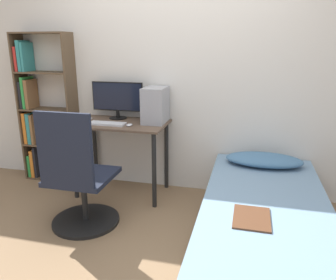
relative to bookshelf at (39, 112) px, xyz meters
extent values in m
plane|color=#846647|center=(1.57, -1.24, -0.81)|extent=(14.00, 14.00, 0.00)
cube|color=silver|center=(1.57, 0.14, 0.44)|extent=(8.00, 0.05, 2.50)
cube|color=brown|center=(1.06, -0.17, -0.04)|extent=(0.95, 0.57, 0.02)
cylinder|color=black|center=(0.63, -0.41, -0.43)|extent=(0.04, 0.04, 0.75)
cylinder|color=black|center=(1.48, -0.41, -0.43)|extent=(0.04, 0.04, 0.75)
cylinder|color=black|center=(0.63, 0.07, -0.43)|extent=(0.04, 0.04, 0.75)
cylinder|color=black|center=(1.48, 0.07, -0.43)|extent=(0.04, 0.04, 0.75)
cube|color=brown|center=(-0.20, 0.00, 0.03)|extent=(0.02, 0.24, 1.67)
cube|color=brown|center=(0.43, 0.00, 0.03)|extent=(0.02, 0.24, 1.67)
cube|color=brown|center=(0.12, 0.00, -0.80)|extent=(0.61, 0.24, 0.02)
cube|color=brown|center=(0.12, 0.00, -0.38)|extent=(0.61, 0.24, 0.02)
cube|color=brown|center=(0.12, 0.00, 0.03)|extent=(0.61, 0.24, 0.02)
cube|color=brown|center=(0.12, 0.00, 0.44)|extent=(0.61, 0.24, 0.02)
cube|color=brown|center=(0.12, 0.00, 0.86)|extent=(0.61, 0.24, 0.02)
cube|color=green|center=(-0.16, 0.00, -0.66)|extent=(0.03, 0.20, 0.26)
cube|color=orange|center=(-0.12, 0.00, -0.63)|extent=(0.04, 0.20, 0.33)
cube|color=black|center=(-0.07, 0.00, -0.60)|extent=(0.03, 0.20, 0.37)
cube|color=orange|center=(-0.16, 0.00, -0.19)|extent=(0.04, 0.20, 0.36)
cube|color=teal|center=(-0.11, 0.00, -0.20)|extent=(0.04, 0.20, 0.36)
cube|color=brown|center=(-0.06, 0.00, -0.20)|extent=(0.03, 0.20, 0.35)
cube|color=black|center=(-0.16, 0.00, 0.19)|extent=(0.03, 0.20, 0.30)
cube|color=green|center=(-0.12, 0.00, 0.21)|extent=(0.03, 0.20, 0.35)
cube|color=brown|center=(-0.08, 0.00, 0.20)|extent=(0.04, 0.20, 0.32)
cube|color=red|center=(-0.16, 0.00, 0.58)|extent=(0.03, 0.20, 0.26)
cube|color=teal|center=(-0.11, 0.00, 0.62)|extent=(0.04, 0.20, 0.33)
cube|color=teal|center=(-0.07, 0.00, 0.61)|extent=(0.03, 0.20, 0.31)
cylinder|color=black|center=(0.97, -0.84, -0.79)|extent=(0.59, 0.59, 0.03)
cylinder|color=black|center=(0.97, -0.84, -0.58)|extent=(0.05, 0.05, 0.39)
cube|color=black|center=(0.97, -0.84, -0.36)|extent=(0.52, 0.52, 0.04)
cube|color=black|center=(0.97, -1.08, -0.05)|extent=(0.47, 0.04, 0.59)
cube|color=#4C3D2D|center=(2.50, -0.91, -0.71)|extent=(0.94, 2.05, 0.20)
cube|color=#708EA8|center=(2.50, -0.91, -0.49)|extent=(0.91, 2.01, 0.24)
ellipsoid|color=teal|center=(2.50, -0.14, -0.32)|extent=(0.72, 0.36, 0.11)
cube|color=#56331E|center=(2.39, -1.20, -0.37)|extent=(0.24, 0.32, 0.01)
cylinder|color=black|center=(0.96, 0.01, -0.02)|extent=(0.19, 0.19, 0.01)
cylinder|color=black|center=(0.96, 0.01, 0.02)|extent=(0.04, 0.04, 0.09)
cube|color=black|center=(0.96, 0.01, 0.21)|extent=(0.57, 0.01, 0.31)
cube|color=black|center=(0.96, 0.01, 0.21)|extent=(0.54, 0.01, 0.28)
cube|color=silver|center=(0.97, -0.28, -0.02)|extent=(0.37, 0.13, 0.02)
cube|color=#99999E|center=(1.41, -0.07, 0.15)|extent=(0.22, 0.33, 0.36)
ellipsoid|color=silver|center=(1.20, -0.28, -0.02)|extent=(0.06, 0.09, 0.02)
cube|color=#B7B7BC|center=(0.66, -0.14, -0.02)|extent=(0.07, 0.14, 0.01)
camera|label=1|loc=(2.33, -3.21, 0.74)|focal=35.00mm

